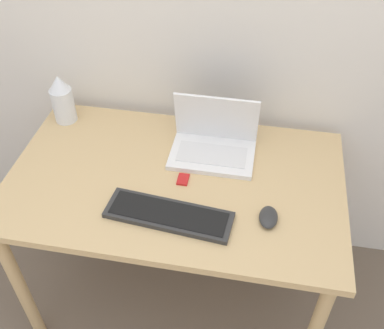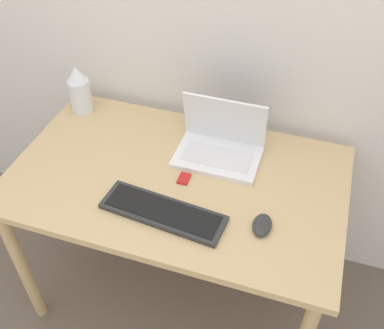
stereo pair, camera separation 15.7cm
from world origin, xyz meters
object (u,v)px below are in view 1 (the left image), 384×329
at_px(mouse, 268,217).
at_px(keyboard, 169,215).
at_px(vase, 62,99).
at_px(mp3_player, 183,179).
at_px(laptop, 214,142).

bearing_deg(mouse, keyboard, -172.16).
distance_m(vase, mp3_player, 0.64).
height_order(laptop, mouse, laptop).
distance_m(laptop, mouse, 0.39).
bearing_deg(mouse, laptop, 126.54).
xyz_separation_m(laptop, mp3_player, (-0.09, -0.18, -0.05)).
height_order(laptop, mp3_player, laptop).
height_order(vase, mp3_player, vase).
height_order(mouse, vase, vase).
xyz_separation_m(laptop, keyboard, (-0.10, -0.36, -0.04)).
height_order(laptop, keyboard, laptop).
bearing_deg(laptop, vase, 171.52).
bearing_deg(keyboard, vase, 140.30).
height_order(laptop, vase, laptop).
height_order(keyboard, mouse, mouse).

